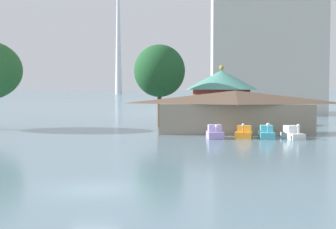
{
  "coord_description": "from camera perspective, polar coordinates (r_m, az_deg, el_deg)",
  "views": [
    {
      "loc": [
        5.43,
        -23.94,
        5.26
      ],
      "look_at": [
        2.64,
        18.28,
        2.86
      ],
      "focal_mm": 50.82,
      "sensor_mm": 36.0,
      "label": 1
    }
  ],
  "objects": [
    {
      "name": "background_building_block",
      "position": [
        99.73,
        11.48,
        7.84
      ],
      "size": [
        21.8,
        18.51,
        26.67
      ],
      "color": "beige",
      "rests_on": "ground"
    },
    {
      "name": "pedal_boat_white",
      "position": [
        50.8,
        14.7,
        -2.21
      ],
      "size": [
        2.19,
        3.13,
        1.61
      ],
      "rotation": [
        0.0,
        0.0,
        -1.29
      ],
      "color": "white",
      "rests_on": "ground"
    },
    {
      "name": "distant_broadcast_tower",
      "position": [
        415.77,
        -6.0,
        12.69
      ],
      "size": [
        9.05,
        9.05,
        167.9
      ],
      "color": "silver",
      "rests_on": "ground"
    },
    {
      "name": "pedal_boat_cyan",
      "position": [
        50.37,
        11.75,
        -2.2
      ],
      "size": [
        1.56,
        2.86,
        1.7
      ],
      "rotation": [
        0.0,
        0.0,
        -1.61
      ],
      "color": "#4CB7CC",
      "rests_on": "ground"
    },
    {
      "name": "pedal_boat_lavender",
      "position": [
        49.44,
        5.65,
        -2.23
      ],
      "size": [
        1.84,
        2.43,
        1.5
      ],
      "rotation": [
        0.0,
        0.0,
        -1.45
      ],
      "color": "#B299D8",
      "rests_on": "ground"
    },
    {
      "name": "ground_plane",
      "position": [
        25.11,
        -8.91,
        -8.89
      ],
      "size": [
        2000.0,
        2000.0,
        0.0
      ],
      "primitive_type": "plane",
      "color": "slate"
    },
    {
      "name": "pedal_boat_orange",
      "position": [
        50.35,
        9.11,
        -2.21
      ],
      "size": [
        2.15,
        2.89,
        1.61
      ],
      "rotation": [
        0.0,
        0.0,
        -1.76
      ],
      "color": "orange",
      "rests_on": "ground"
    },
    {
      "name": "shoreline_tree_mid",
      "position": [
        63.08,
        -1.03,
        5.24
      ],
      "size": [
        6.77,
        6.77,
        10.95
      ],
      "color": "brown",
      "rests_on": "ground"
    },
    {
      "name": "boathouse",
      "position": [
        55.35,
        8.08,
        0.44
      ],
      "size": [
        18.58,
        6.04,
        4.93
      ],
      "color": "gray",
      "rests_on": "ground"
    },
    {
      "name": "green_roof_pavilion",
      "position": [
        68.36,
        6.43,
        2.43
      ],
      "size": [
        10.34,
        10.34,
        8.44
      ],
      "color": "#993328",
      "rests_on": "ground"
    }
  ]
}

